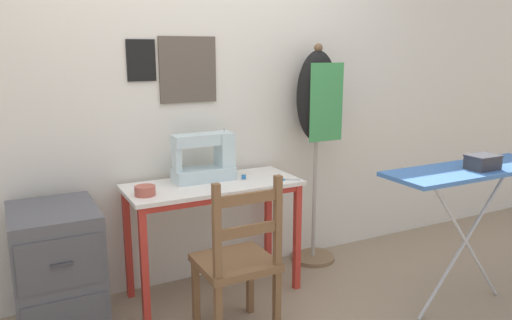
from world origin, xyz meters
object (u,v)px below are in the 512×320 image
sewing_machine (207,158)px  dress_form (317,109)px  fabric_bowl (145,190)px  filing_cabinet (58,273)px  storage_box (483,162)px  scissors (287,180)px  thread_spool_near_machine (244,177)px  ironing_board (472,176)px  wooden_chair (238,263)px

sewing_machine → dress_form: bearing=3.4°
fabric_bowl → filing_cabinet: size_ratio=0.16×
filing_cabinet → storage_box: 2.43m
scissors → filing_cabinet: scissors is taller
sewing_machine → scissors: sewing_machine is taller
scissors → fabric_bowl: bearing=174.9°
thread_spool_near_machine → dress_form: dress_form is taller
dress_form → sewing_machine: bearing=-176.6°
sewing_machine → ironing_board: size_ratio=0.36×
sewing_machine → scissors: bearing=-27.8°
thread_spool_near_machine → wooden_chair: bearing=-119.4°
wooden_chair → ironing_board: (1.34, -0.34, 0.40)m
wooden_chair → thread_spool_near_machine: bearing=60.6°
dress_form → ironing_board: 1.12m
storage_box → dress_form: bearing=112.0°
fabric_bowl → thread_spool_near_machine: fabric_bowl is taller
thread_spool_near_machine → ironing_board: size_ratio=0.03×
filing_cabinet → ironing_board: bearing=-19.8°
wooden_chair → filing_cabinet: wooden_chair is taller
ironing_board → sewing_machine: bearing=143.3°
thread_spool_near_machine → storage_box: bearing=-40.1°
dress_form → storage_box: 1.15m
thread_spool_near_machine → dress_form: (0.64, 0.15, 0.38)m
dress_form → storage_box: size_ratio=8.77×
scissors → filing_cabinet: size_ratio=0.17×
ironing_board → storage_box: 0.11m
ironing_board → thread_spool_near_machine: bearing=141.2°
scissors → wooden_chair: 0.71m
thread_spool_near_machine → sewing_machine: bearing=155.6°
sewing_machine → filing_cabinet: size_ratio=0.55×
dress_form → ironing_board: (0.41, -0.99, -0.31)m
sewing_machine → filing_cabinet: (-0.93, -0.15, -0.51)m
scissors → filing_cabinet: (-1.38, 0.08, -0.37)m
fabric_bowl → wooden_chair: (0.36, -0.45, -0.33)m
scissors → sewing_machine: bearing=152.2°
filing_cabinet → scissors: bearing=-3.5°
thread_spool_near_machine → storage_box: 1.41m
storage_box → wooden_chair: bearing=163.9°
sewing_machine → wooden_chair: size_ratio=0.43×
fabric_bowl → scissors: bearing=-5.1°
dress_form → thread_spool_near_machine: bearing=-167.2°
thread_spool_near_machine → filing_cabinet: thread_spool_near_machine is taller
fabric_bowl → filing_cabinet: bearing=179.5°
sewing_machine → wooden_chair: 0.75m
fabric_bowl → wooden_chair: 0.67m
filing_cabinet → ironing_board: ironing_board is taller
fabric_bowl → storage_box: (1.72, -0.84, 0.15)m
sewing_machine → storage_box: sewing_machine is taller
wooden_chair → dress_form: dress_form is taller
thread_spool_near_machine → ironing_board: (1.05, -0.85, 0.07)m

